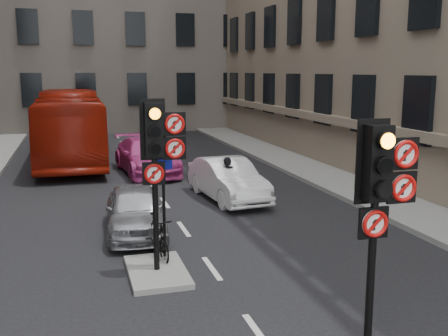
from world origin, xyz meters
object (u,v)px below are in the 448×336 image
car_pink (146,156)px  bus_red (70,125)px  motorcycle (157,237)px  signal_near (381,188)px  car_silver (135,210)px  signal_far (158,148)px  motorcyclist (227,180)px  car_white (228,179)px  info_sign (164,192)px

car_pink → bus_red: (-3.01, 4.34, 0.94)m
motorcycle → car_pink: bearing=75.6°
signal_near → car_silver: (-2.78, 7.04, -1.95)m
signal_far → car_pink: 11.48m
bus_red → motorcyclist: size_ratio=7.86×
motorcyclist → car_silver: bearing=61.3°
car_white → motorcycle: 5.79m
car_pink → motorcyclist: size_ratio=3.31×
signal_far → car_pink: size_ratio=0.71×
car_silver → signal_far: bearing=-83.1°
motorcyclist → info_sign: size_ratio=0.66×
signal_far → bus_red: signal_far is taller
car_silver → car_white: car_white is taller
car_white → car_pink: 5.72m
bus_red → car_silver: bearing=-82.5°
car_white → bus_red: size_ratio=0.35×
car_silver → bus_red: bearing=100.7°
bus_red → motorcycle: (1.84, -14.57, -1.16)m
motorcycle → motorcyclist: 5.35m
info_sign → motorcyclist: bearing=50.4°
car_pink → bus_red: 5.36m
car_pink → info_sign: bearing=-100.7°
motorcyclist → signal_far: bearing=85.3°
signal_near → bus_red: size_ratio=0.30×
info_sign → car_silver: bearing=91.4°
car_silver → car_pink: car_pink is taller
bus_red → info_sign: bearing=-82.1°
car_white → motorcycle: car_white is taller
motorcycle → motorcyclist: bearing=48.2°
signal_near → car_white: signal_near is taller
signal_far → car_white: 6.99m
signal_far → motorcycle: signal_far is taller
car_white → signal_far: bearing=-124.7°
signal_near → signal_far: signal_far is taller
motorcycle → info_sign: 1.15m
car_silver → car_pink: (1.43, 8.20, 0.10)m
signal_far → info_sign: size_ratio=1.54×
car_white → motorcyclist: bearing=-115.3°
bus_red → info_sign: 14.97m
car_white → info_sign: bearing=-126.3°
motorcyclist → signal_near: bearing=111.9°
signal_far → motorcycle: 2.42m
car_pink → motorcyclist: (1.82, -5.79, 0.03)m
signal_near → car_silver: bearing=111.6°
bus_red → motorcycle: size_ratio=7.13×
car_pink → motorcycle: size_ratio=3.00×
car_silver → car_pink: bearing=83.7°
info_sign → motorcycle: bearing=107.0°
signal_far → info_sign: bearing=73.8°
motorcycle → signal_far: bearing=-102.8°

